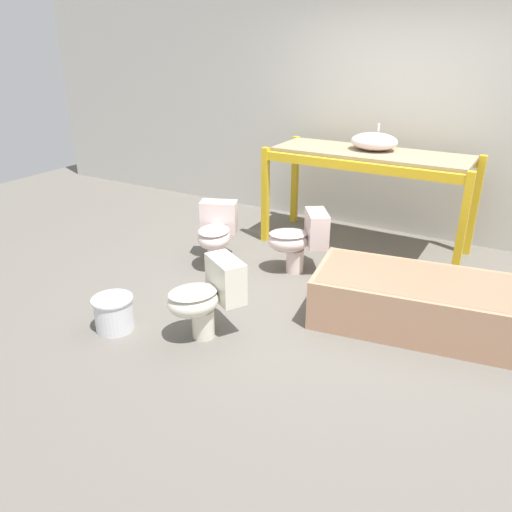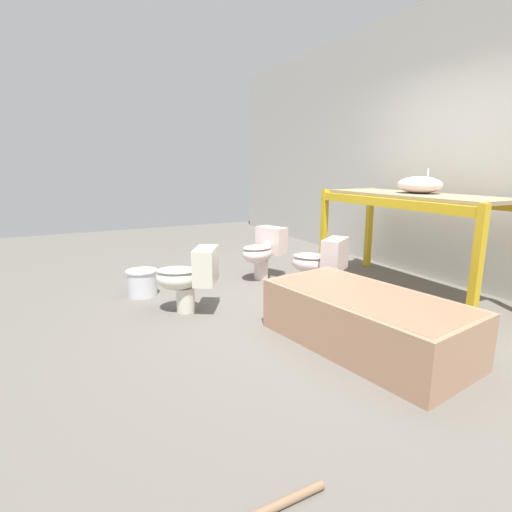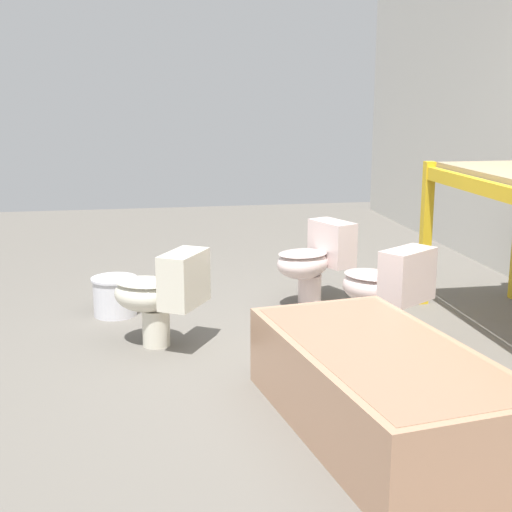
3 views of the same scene
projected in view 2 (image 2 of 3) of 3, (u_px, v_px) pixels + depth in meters
name	position (u px, v px, depth m)	size (l,w,h in m)	color
ground_plane	(329.00, 312.00, 3.75)	(12.00, 12.00, 0.00)	#666059
warehouse_wall_rear	(477.00, 141.00, 4.23)	(10.80, 0.08, 3.20)	beige
shelving_rack	(413.00, 208.00, 4.21)	(2.13, 0.81, 1.06)	gold
sink_basin	(420.00, 185.00, 4.19)	(0.48, 0.40, 0.26)	silver
bathtub_main	(365.00, 317.00, 2.99)	(1.63, 0.99, 0.41)	tan
toilet_near	(263.00, 250.00, 4.80)	(0.53, 0.65, 0.61)	silver
toilet_far	(189.00, 276.00, 3.68)	(0.58, 0.66, 0.61)	silver
toilet_extra	(320.00, 262.00, 4.22)	(0.66, 0.59, 0.61)	silver
bucket_white	(142.00, 282.00, 4.20)	(0.32, 0.32, 0.27)	silver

